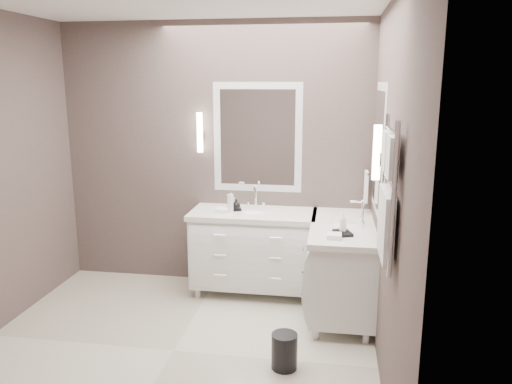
% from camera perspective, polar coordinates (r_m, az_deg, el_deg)
% --- Properties ---
extents(floor, '(3.20, 3.00, 0.01)m').
position_cam_1_polar(floor, '(4.24, -9.41, -17.50)').
color(floor, beige).
rests_on(floor, ground).
extents(wall_back, '(3.20, 0.01, 2.70)m').
position_cam_1_polar(wall_back, '(5.18, -4.75, 4.10)').
color(wall_back, '#4F413F').
rests_on(wall_back, floor).
extents(wall_front, '(3.20, 0.01, 2.70)m').
position_cam_1_polar(wall_front, '(2.43, -21.74, -6.52)').
color(wall_front, '#4F413F').
rests_on(wall_front, floor).
extents(wall_right, '(0.01, 3.00, 2.70)m').
position_cam_1_polar(wall_right, '(3.57, 14.99, -0.11)').
color(wall_right, '#4F413F').
rests_on(wall_right, floor).
extents(vanity_back, '(1.24, 0.59, 0.97)m').
position_cam_1_polar(vanity_back, '(5.03, -0.30, -6.27)').
color(vanity_back, white).
rests_on(vanity_back, floor).
extents(vanity_right, '(0.59, 1.24, 0.97)m').
position_cam_1_polar(vanity_right, '(4.66, 9.82, -7.99)').
color(vanity_right, white).
rests_on(vanity_right, floor).
extents(mirror_back, '(0.90, 0.02, 1.10)m').
position_cam_1_polar(mirror_back, '(5.05, 0.16, 6.22)').
color(mirror_back, white).
rests_on(mirror_back, wall_back).
extents(mirror_right, '(0.02, 0.90, 1.10)m').
position_cam_1_polar(mirror_right, '(4.32, 13.86, 4.79)').
color(mirror_right, white).
rests_on(mirror_right, wall_right).
extents(sconce_back, '(0.06, 0.06, 0.40)m').
position_cam_1_polar(sconce_back, '(5.10, -6.44, 6.69)').
color(sconce_back, white).
rests_on(sconce_back, wall_back).
extents(sconce_right, '(0.06, 0.06, 0.40)m').
position_cam_1_polar(sconce_right, '(3.74, 13.65, 4.29)').
color(sconce_right, white).
rests_on(sconce_right, wall_right).
extents(towel_bar_corner, '(0.03, 0.22, 0.30)m').
position_cam_1_polar(towel_bar_corner, '(4.94, 12.47, 0.69)').
color(towel_bar_corner, white).
rests_on(towel_bar_corner, wall_right).
extents(towel_ladder, '(0.06, 0.58, 0.90)m').
position_cam_1_polar(towel_ladder, '(3.17, 14.78, -0.90)').
color(towel_ladder, white).
rests_on(towel_ladder, wall_right).
extents(waste_bin, '(0.20, 0.20, 0.27)m').
position_cam_1_polar(waste_bin, '(3.91, 3.26, -17.69)').
color(waste_bin, black).
rests_on(waste_bin, floor).
extents(amenity_tray_back, '(0.17, 0.15, 0.02)m').
position_cam_1_polar(amenity_tray_back, '(4.97, -2.54, -1.97)').
color(amenity_tray_back, black).
rests_on(amenity_tray_back, vanity_back).
extents(amenity_tray_right, '(0.18, 0.21, 0.03)m').
position_cam_1_polar(amenity_tray_right, '(4.25, 9.87, -4.64)').
color(amenity_tray_right, black).
rests_on(amenity_tray_right, vanity_right).
extents(water_bottle, '(0.08, 0.08, 0.18)m').
position_cam_1_polar(water_bottle, '(4.90, -2.95, -1.28)').
color(water_bottle, silver).
rests_on(water_bottle, vanity_back).
extents(soap_bottle_a, '(0.07, 0.07, 0.15)m').
position_cam_1_polar(soap_bottle_a, '(4.98, -2.84, -0.96)').
color(soap_bottle_a, white).
rests_on(soap_bottle_a, amenity_tray_back).
extents(soap_bottle_b, '(0.09, 0.09, 0.10)m').
position_cam_1_polar(soap_bottle_b, '(4.92, -2.27, -1.39)').
color(soap_bottle_b, black).
rests_on(soap_bottle_b, amenity_tray_back).
extents(soap_bottle_c, '(0.07, 0.07, 0.16)m').
position_cam_1_polar(soap_bottle_c, '(4.23, 9.92, -3.45)').
color(soap_bottle_c, white).
rests_on(soap_bottle_c, amenity_tray_right).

